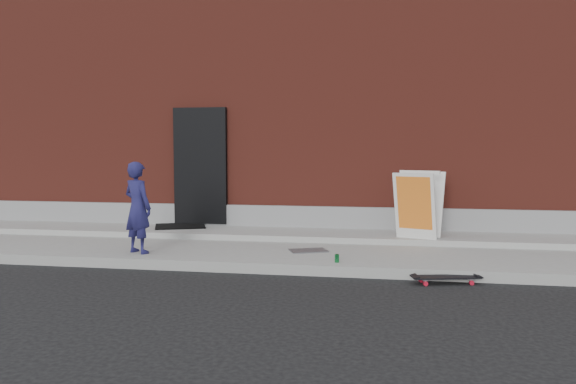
% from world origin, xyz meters
% --- Properties ---
extents(ground, '(80.00, 80.00, 0.00)m').
position_xyz_m(ground, '(0.00, 0.00, 0.00)').
color(ground, black).
rests_on(ground, ground).
extents(sidewalk, '(20.00, 3.00, 0.15)m').
position_xyz_m(sidewalk, '(0.00, 1.50, 0.07)').
color(sidewalk, gray).
rests_on(sidewalk, ground).
extents(apron, '(20.00, 1.20, 0.10)m').
position_xyz_m(apron, '(0.00, 2.40, 0.20)').
color(apron, gray).
rests_on(apron, sidewalk).
extents(building, '(20.00, 8.10, 5.00)m').
position_xyz_m(building, '(-0.00, 6.99, 2.50)').
color(building, maroon).
rests_on(building, ground).
extents(child, '(0.60, 0.52, 1.39)m').
position_xyz_m(child, '(-2.76, 0.46, 0.85)').
color(child, '#1B1A49').
rests_on(child, sidewalk).
extents(skateboard, '(0.90, 0.42, 0.10)m').
position_xyz_m(skateboard, '(1.73, -0.12, 0.08)').
color(skateboard, '#B01225').
rests_on(skateboard, ground).
extents(pizza_sign, '(0.90, 0.98, 1.12)m').
position_xyz_m(pizza_sign, '(1.50, 2.03, 0.81)').
color(pizza_sign, silver).
rests_on(pizza_sign, apron).
extents(soda_can, '(0.07, 0.07, 0.12)m').
position_xyz_m(soda_can, '(0.29, 0.27, 0.21)').
color(soda_can, '#167232').
rests_on(soda_can, sidewalk).
extents(doormat, '(1.13, 1.03, 0.03)m').
position_xyz_m(doormat, '(-2.90, 2.60, 0.26)').
color(doormat, black).
rests_on(doormat, apron).
extents(utility_plate, '(0.66, 0.55, 0.02)m').
position_xyz_m(utility_plate, '(-0.22, 1.05, 0.16)').
color(utility_plate, '#5A5B60').
rests_on(utility_plate, sidewalk).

